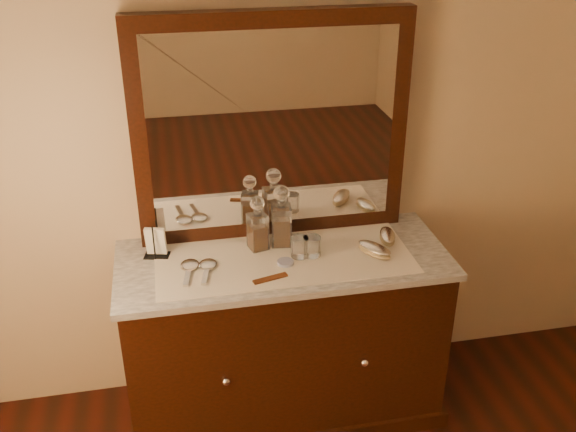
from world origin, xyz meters
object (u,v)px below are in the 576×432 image
(decanter_right, at_px, (281,222))
(hand_mirror_outer, at_px, (189,267))
(hand_mirror_inner, at_px, (207,267))
(dresser_cabinet, at_px, (284,338))
(comb, at_px, (270,278))
(decanter_left, at_px, (258,228))
(napkin_rack, at_px, (156,243))
(mirror_frame, at_px, (272,129))
(brush_far, at_px, (387,236))
(brush_near, at_px, (374,250))
(pin_dish, at_px, (285,262))

(decanter_right, bearing_deg, hand_mirror_outer, -162.06)
(hand_mirror_inner, bearing_deg, dresser_cabinet, 5.93)
(comb, distance_m, decanter_left, 0.28)
(dresser_cabinet, relative_size, hand_mirror_outer, 6.63)
(napkin_rack, distance_m, decanter_right, 0.55)
(mirror_frame, distance_m, comb, 0.65)
(napkin_rack, height_order, brush_far, napkin_rack)
(dresser_cabinet, height_order, decanter_left, decanter_left)
(hand_mirror_outer, bearing_deg, brush_near, -2.76)
(dresser_cabinet, distance_m, brush_near, 0.61)
(dresser_cabinet, distance_m, pin_dish, 0.45)
(mirror_frame, height_order, hand_mirror_inner, mirror_frame)
(brush_near, bearing_deg, decanter_left, 162.20)
(decanter_left, distance_m, hand_mirror_outer, 0.34)
(dresser_cabinet, bearing_deg, hand_mirror_outer, -176.51)
(mirror_frame, xyz_separation_m, hand_mirror_inner, (-0.33, -0.28, -0.49))
(brush_far, distance_m, hand_mirror_inner, 0.82)
(hand_mirror_outer, bearing_deg, pin_dish, -5.35)
(napkin_rack, height_order, brush_near, napkin_rack)
(mirror_frame, distance_m, pin_dish, 0.58)
(dresser_cabinet, bearing_deg, napkin_rack, 167.78)
(napkin_rack, bearing_deg, hand_mirror_outer, -47.41)
(hand_mirror_outer, bearing_deg, napkin_rack, 132.59)
(comb, distance_m, hand_mirror_inner, 0.28)
(decanter_left, height_order, hand_mirror_outer, decanter_left)
(decanter_left, bearing_deg, brush_near, -17.80)
(decanter_right, bearing_deg, decanter_left, -170.51)
(decanter_left, bearing_deg, dresser_cabinet, -44.04)
(mirror_frame, relative_size, pin_dish, 16.85)
(comb, bearing_deg, pin_dish, 37.41)
(napkin_rack, relative_size, hand_mirror_inner, 0.78)
(dresser_cabinet, bearing_deg, pin_dish, -93.43)
(dresser_cabinet, xyz_separation_m, napkin_rack, (-0.54, 0.12, 0.50))
(comb, relative_size, hand_mirror_inner, 0.72)
(brush_far, bearing_deg, comb, -159.59)
(dresser_cabinet, height_order, hand_mirror_outer, hand_mirror_outer)
(decanter_left, xyz_separation_m, brush_far, (0.58, -0.05, -0.08))
(napkin_rack, xyz_separation_m, brush_far, (1.02, -0.07, -0.04))
(brush_far, bearing_deg, mirror_frame, 157.59)
(dresser_cabinet, xyz_separation_m, hand_mirror_outer, (-0.41, -0.02, 0.45))
(decanter_left, bearing_deg, pin_dish, -59.31)
(pin_dish, xyz_separation_m, hand_mirror_outer, (-0.40, 0.04, 0.00))
(pin_dish, bearing_deg, decanter_left, 120.69)
(brush_near, bearing_deg, brush_far, 48.05)
(brush_near, bearing_deg, mirror_frame, 141.71)
(napkin_rack, bearing_deg, comb, -32.51)
(comb, height_order, hand_mirror_outer, hand_mirror_outer)
(dresser_cabinet, xyz_separation_m, brush_near, (0.39, -0.06, 0.47))
(mirror_frame, relative_size, hand_mirror_outer, 5.68)
(napkin_rack, relative_size, brush_near, 0.88)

